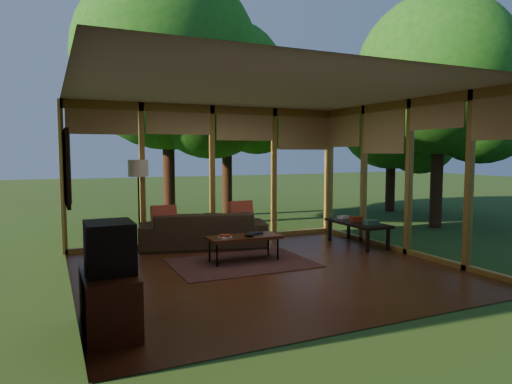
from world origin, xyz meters
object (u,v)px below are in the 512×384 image
floor_lamp (138,173)px  coffee_table (244,238)px  sofa (203,229)px  television (110,247)px  side_console (358,224)px  media_cabinet (109,302)px

floor_lamp → coffee_table: size_ratio=1.38×
sofa → television: size_ratio=4.23×
coffee_table → side_console: size_ratio=0.86×
media_cabinet → television: (0.02, 0.00, 0.55)m
coffee_table → side_console: bearing=7.1°
media_cabinet → coffee_table: media_cabinet is taller
media_cabinet → floor_lamp: floor_lamp is taller
sofa → floor_lamp: bearing=0.2°
sofa → side_console: sofa is taller
coffee_table → television: bearing=-137.8°
coffee_table → side_console: side_console is taller
television → floor_lamp: bearing=75.6°
sofa → coffee_table: sofa is taller
sofa → floor_lamp: 1.58m
media_cabinet → floor_lamp: bearing=75.3°
floor_lamp → coffee_table: floor_lamp is taller
coffee_table → sofa: bearing=100.7°
side_console → sofa: bearing=159.3°
sofa → floor_lamp: (-1.13, 0.28, 1.07)m
television → side_console: 5.44m
television → coffee_table: television is taller
sofa → floor_lamp: size_ratio=1.41×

